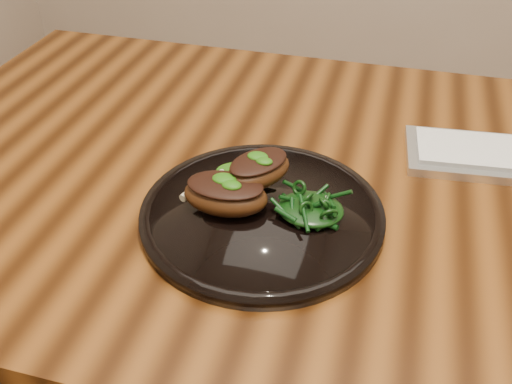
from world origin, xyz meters
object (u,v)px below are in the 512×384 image
lamb_chop_front (225,193)px  plate (262,214)px  desk (410,236)px  greens_heap (311,206)px

lamb_chop_front → plate: bearing=13.6°
desk → greens_heap: 0.21m
plate → greens_heap: greens_heap is taller
desk → lamb_chop_front: bearing=-151.6°
desk → greens_heap: bearing=-139.7°
desk → lamb_chop_front: size_ratio=14.04×
plate → lamb_chop_front: lamb_chop_front is taller
plate → greens_heap: 0.06m
lamb_chop_front → desk: bearing=28.4°
plate → greens_heap: size_ratio=3.72×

